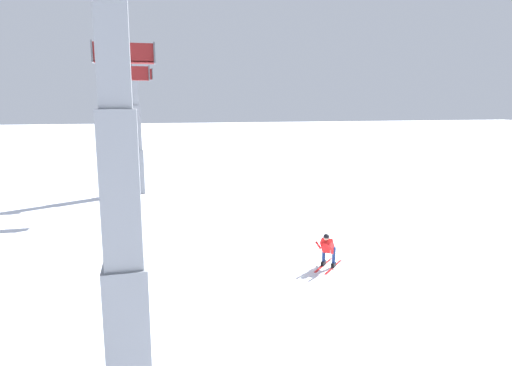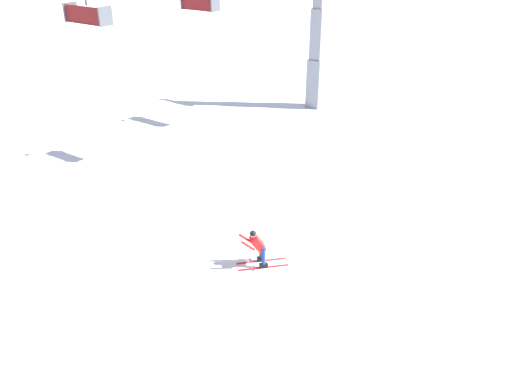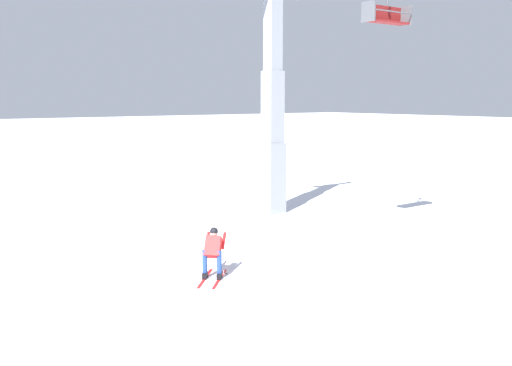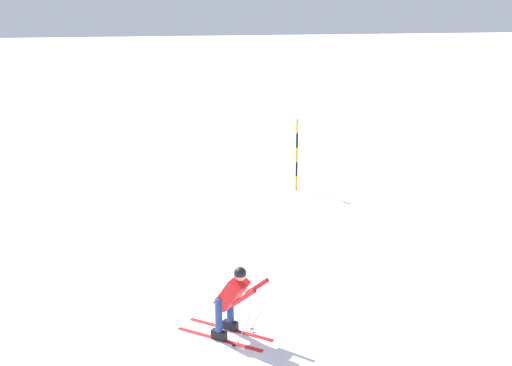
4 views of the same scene
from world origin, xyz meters
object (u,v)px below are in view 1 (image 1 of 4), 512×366
Objects in this scene: lift_tower_near at (122,218)px; chairlift_seat_second at (129,72)px; chairlift_seat_nearest at (124,52)px; skier_carving_main at (327,248)px; chairlift_seat_middle at (132,74)px; lift_tower_far at (136,137)px.

lift_tower_near is 4.03× the size of chairlift_seat_second.
lift_tower_near is at bearing 180.00° from chairlift_seat_nearest.
chairlift_seat_middle is (11.90, 6.92, 6.95)m from skier_carving_main.
lift_tower_near reaches higher than chairlift_seat_middle.
skier_carving_main is 0.69× the size of chairlift_seat_middle.
chairlift_seat_nearest is at bearing -0.00° from lift_tower_near.
lift_tower_far reaches higher than skier_carving_main.
skier_carving_main is 15.42m from chairlift_seat_middle.
chairlift_seat_nearest reaches higher than skier_carving_main.
chairlift_seat_nearest is (-16.55, 0.00, 3.71)m from lift_tower_far.
chairlift_seat_nearest is 0.93× the size of chairlift_seat_middle.
lift_tower_near is 22.50m from lift_tower_far.
skier_carving_main is 0.17× the size of lift_tower_far.
lift_tower_far is at bearing -0.00° from chairlift_seat_middle.
chairlift_seat_second is (11.80, 0.00, 3.48)m from lift_tower_near.
chairlift_seat_second is 1.02× the size of chairlift_seat_middle.
chairlift_seat_second and chairlift_seat_middle have the same top height.
chairlift_seat_middle is at bearing 0.00° from chairlift_seat_second.
lift_tower_near is 4.43× the size of chairlift_seat_nearest.
skier_carving_main is 0.74× the size of chairlift_seat_nearest.
skier_carving_main is 11.13m from chairlift_seat_second.
skier_carving_main is 9.73m from chairlift_seat_nearest.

